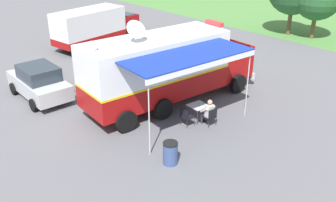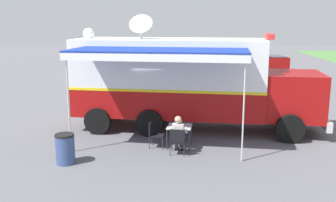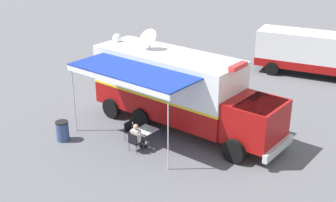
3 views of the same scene
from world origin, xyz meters
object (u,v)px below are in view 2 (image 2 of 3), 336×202
at_px(seated_responder, 178,134).
at_px(folding_chair_at_table, 178,140).
at_px(folding_chair_beside_table, 154,132).
at_px(support_truck, 230,63).
at_px(folding_table, 180,128).
at_px(trash_bin, 65,149).
at_px(car_behind_truck, 103,85).
at_px(water_bottle, 181,124).
at_px(command_truck, 188,80).

bearing_deg(seated_responder, folding_chair_at_table, -4.80).
xyz_separation_m(folding_chair_beside_table, support_truck, (-13.20, 3.70, 0.87)).
bearing_deg(folding_chair_at_table, folding_table, 178.00).
height_order(folding_chair_at_table, trash_bin, trash_bin).
bearing_deg(car_behind_truck, folding_table, 31.06).
distance_m(trash_bin, car_behind_truck, 8.96).
bearing_deg(folding_table, folding_chair_at_table, -2.00).
height_order(support_truck, car_behind_truck, support_truck).
xyz_separation_m(folding_table, folding_chair_at_table, (0.80, -0.03, -0.16)).
distance_m(folding_table, support_truck, 13.47).
xyz_separation_m(seated_responder, trash_bin, (1.14, -3.32, -0.20)).
xyz_separation_m(folding_chair_beside_table, car_behind_truck, (-7.21, -3.46, 0.37)).
height_order(water_bottle, support_truck, support_truck).
bearing_deg(car_behind_truck, water_bottle, 31.09).
bearing_deg(folding_chair_beside_table, support_truck, 164.33).
height_order(folding_chair_beside_table, support_truck, support_truck).
height_order(folding_chair_beside_table, trash_bin, trash_bin).
relative_size(trash_bin, car_behind_truck, 0.21).
height_order(command_truck, folding_table, command_truck).
bearing_deg(folding_chair_beside_table, folding_table, 94.11).
xyz_separation_m(folding_chair_beside_table, seated_responder, (0.55, 0.84, 0.14)).
distance_m(seated_responder, car_behind_truck, 8.87).
height_order(water_bottle, car_behind_truck, car_behind_truck).
bearing_deg(water_bottle, trash_bin, -63.76).
bearing_deg(seated_responder, trash_bin, -71.08).
relative_size(command_truck, folding_chair_beside_table, 11.11).
bearing_deg(trash_bin, car_behind_truck, -173.77).
bearing_deg(seated_responder, car_behind_truck, -151.04).
relative_size(command_truck, support_truck, 1.38).
distance_m(folding_table, car_behind_truck, 8.35).
height_order(folding_chair_at_table, seated_responder, seated_responder).
bearing_deg(water_bottle, folding_chair_beside_table, -91.24).
bearing_deg(folding_table, water_bottle, 33.33).
height_order(command_truck, support_truck, command_truck).
bearing_deg(command_truck, trash_bin, -41.63).
distance_m(seated_responder, support_truck, 14.07).
distance_m(trash_bin, support_truck, 16.15).
relative_size(folding_table, folding_chair_beside_table, 0.99).
distance_m(folding_table, folding_chair_beside_table, 0.87).
relative_size(folding_chair_at_table, car_behind_truck, 0.20).
height_order(seated_responder, trash_bin, seated_responder).
bearing_deg(seated_responder, folding_chair_beside_table, -123.31).
bearing_deg(trash_bin, support_truck, 157.44).
bearing_deg(folding_chair_beside_table, trash_bin, -55.79).
bearing_deg(car_behind_truck, folding_chair_at_table, 28.29).
xyz_separation_m(folding_chair_at_table, support_truck, (-13.94, 2.88, 0.87)).
distance_m(folding_table, folding_chair_at_table, 0.82).
xyz_separation_m(command_truck, folding_chair_beside_table, (2.33, -1.09, -1.43)).
bearing_deg(folding_table, support_truck, 167.75).
distance_m(water_bottle, seated_responder, 0.56).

